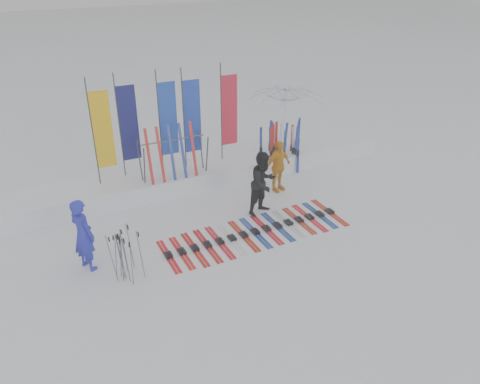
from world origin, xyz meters
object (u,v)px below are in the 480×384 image
person_blue (83,235)px  tent_canopy (286,119)px  person_yellow (278,166)px  ski_row (255,232)px  person_black (263,183)px  ski_rack (174,152)px

person_blue → tent_canopy: bearing=-90.5°
person_blue → person_yellow: person_blue is taller
person_blue → tent_canopy: (8.13, 4.21, 0.34)m
ski_row → person_blue: bearing=173.9°
ski_row → person_black: bearing=51.3°
person_black → person_yellow: size_ratio=1.13×
tent_canopy → person_yellow: bearing=-125.4°
tent_canopy → ski_rack: tent_canopy is taller
person_yellow → tent_canopy: (1.93, 2.72, 0.43)m
person_blue → tent_canopy: tent_canopy is taller
person_black → ski_row: (-0.74, -0.92, -0.91)m
person_yellow → tent_canopy: size_ratio=0.60×
person_blue → ski_row: bearing=-124.0°
person_blue → person_black: (5.09, 0.46, 0.02)m
person_black → person_yellow: (1.10, 1.03, -0.11)m
tent_canopy → ski_rack: 5.10m
ski_row → ski_rack: (-1.12, 3.23, 1.35)m
person_black → ski_row: bearing=-147.2°
person_blue → ski_rack: person_blue is taller
person_blue → person_black: person_black is taller
person_black → ski_rack: 3.00m
ski_row → ski_rack: 3.68m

